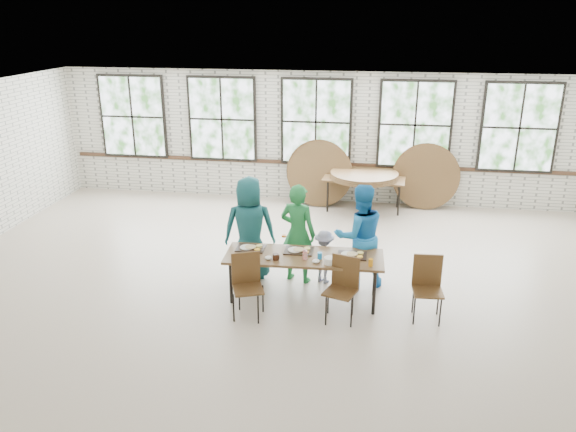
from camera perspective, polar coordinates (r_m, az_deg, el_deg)
name	(u,v)px	position (r m, az deg, el deg)	size (l,w,h in m)	color
room	(316,124)	(12.93, 2.87, 9.33)	(12.00, 12.00, 12.00)	#BEAB97
dining_table	(304,259)	(8.56, 1.64, -4.35)	(2.43, 0.89, 0.74)	brown
chair_near_left	(247,279)	(8.23, -4.19, -6.45)	(0.54, 0.53, 0.95)	#54381C
chair_near_right	(343,283)	(8.15, 5.59, -6.77)	(0.53, 0.52, 0.95)	#54381C
chair_spare	(427,282)	(8.39, 13.98, -6.51)	(0.45, 0.43, 0.95)	#54381C
adult_teal	(250,228)	(9.24, -3.92, -1.27)	(0.85, 0.55, 1.74)	#185E4D
adult_green	(298,233)	(9.12, 1.01, -1.78)	(0.61, 0.40, 1.67)	#207839
toddler	(324,257)	(9.22, 3.69, -4.14)	(0.58, 0.34, 0.90)	#13143C
adult_blue	(360,236)	(9.04, 7.29, -2.00)	(0.83, 0.65, 1.71)	#1D7CCB
storage_table	(364,180)	(12.64, 7.72, 3.60)	(1.85, 0.88, 0.74)	brown
tabletop_clutter	(309,255)	(8.50, 2.11, -3.98)	(2.12, 0.62, 0.11)	black
round_tops_stacked	(364,175)	(12.61, 7.75, 4.12)	(1.50, 1.50, 0.13)	brown
round_tops_leaning	(354,174)	(12.92, 6.74, 4.23)	(3.92, 0.47, 1.49)	brown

